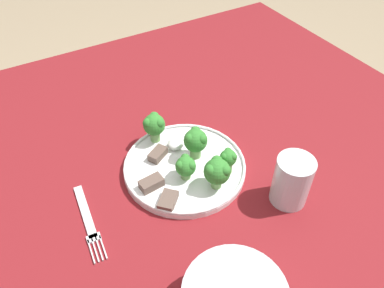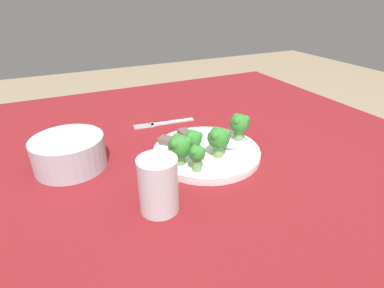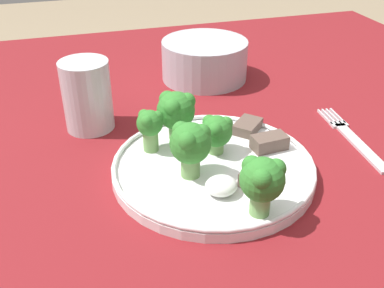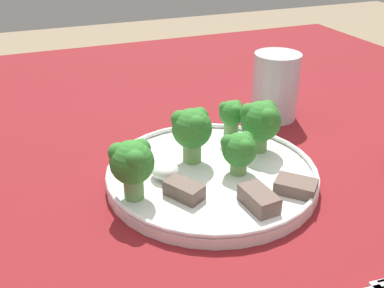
% 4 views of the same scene
% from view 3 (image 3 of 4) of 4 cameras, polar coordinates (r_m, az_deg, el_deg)
% --- Properties ---
extents(table, '(1.23, 1.17, 0.71)m').
position_cam_3_polar(table, '(0.61, 0.26, -9.50)').
color(table, maroon).
rests_on(table, ground_plane).
extents(dinner_plate, '(0.24, 0.24, 0.02)m').
position_cam_3_polar(dinner_plate, '(0.54, 2.70, -2.96)').
color(dinner_plate, white).
rests_on(dinner_plate, table).
extents(fork, '(0.03, 0.17, 0.00)m').
position_cam_3_polar(fork, '(0.65, 19.69, 0.72)').
color(fork, silver).
rests_on(fork, table).
extents(cream_bowl, '(0.15, 0.15, 0.07)m').
position_cam_3_polar(cream_bowl, '(0.80, 1.60, 10.50)').
color(cream_bowl, '#B7BCC6').
rests_on(cream_bowl, table).
extents(drinking_glass, '(0.07, 0.07, 0.10)m').
position_cam_3_polar(drinking_glass, '(0.64, -13.11, 5.57)').
color(drinking_glass, silver).
rests_on(drinking_glass, table).
extents(broccoli_floret_near_rim_left, '(0.05, 0.05, 0.07)m').
position_cam_3_polar(broccoli_floret_near_rim_left, '(0.50, -0.20, 0.04)').
color(broccoli_floret_near_rim_left, '#709E56').
rests_on(broccoli_floret_near_rim_left, dinner_plate).
extents(broccoli_floret_center_left, '(0.05, 0.05, 0.07)m').
position_cam_3_polar(broccoli_floret_center_left, '(0.45, 8.91, -4.53)').
color(broccoli_floret_center_left, '#709E56').
rests_on(broccoli_floret_center_left, dinner_plate).
extents(broccoli_floret_back_left, '(0.05, 0.05, 0.07)m').
position_cam_3_polar(broccoli_floret_back_left, '(0.58, -2.06, 4.33)').
color(broccoli_floret_back_left, '#709E56').
rests_on(broccoli_floret_back_left, dinner_plate).
extents(broccoli_floret_front_left, '(0.03, 0.03, 0.05)m').
position_cam_3_polar(broccoli_floret_front_left, '(0.55, -5.37, 2.36)').
color(broccoli_floret_front_left, '#709E56').
rests_on(broccoli_floret_front_left, dinner_plate).
extents(broccoli_floret_center_back, '(0.04, 0.04, 0.05)m').
position_cam_3_polar(broccoli_floret_center_back, '(0.55, 3.13, 1.65)').
color(broccoli_floret_center_back, '#709E56').
rests_on(broccoli_floret_center_back, dinner_plate).
extents(meat_slice_front_slice, '(0.05, 0.04, 0.02)m').
position_cam_3_polar(meat_slice_front_slice, '(0.51, 8.24, -4.15)').
color(meat_slice_front_slice, brown).
rests_on(meat_slice_front_slice, dinner_plate).
extents(meat_slice_middle_slice, '(0.05, 0.05, 0.01)m').
position_cam_3_polar(meat_slice_middle_slice, '(0.61, 7.06, 2.25)').
color(meat_slice_middle_slice, brown).
rests_on(meat_slice_middle_slice, dinner_plate).
extents(meat_slice_rear_slice, '(0.05, 0.03, 0.02)m').
position_cam_3_polar(meat_slice_rear_slice, '(0.58, 9.85, 0.16)').
color(meat_slice_rear_slice, brown).
rests_on(meat_slice_rear_slice, dinner_plate).
extents(sauce_dollop, '(0.04, 0.03, 0.02)m').
position_cam_3_polar(sauce_dollop, '(0.49, 3.74, -5.31)').
color(sauce_dollop, white).
rests_on(sauce_dollop, dinner_plate).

